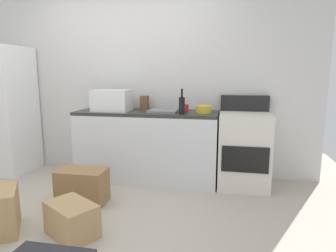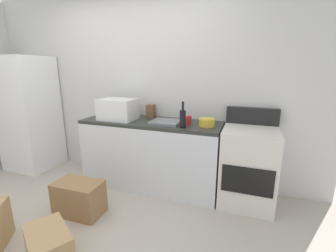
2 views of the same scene
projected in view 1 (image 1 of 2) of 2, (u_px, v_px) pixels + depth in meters
name	position (u px, v px, depth m)	size (l,w,h in m)	color
ground_plane	(84.00, 219.00, 2.83)	(6.00, 6.00, 0.00)	#B2A899
wall_back	(132.00, 79.00, 4.09)	(5.00, 0.10, 2.60)	silver
kitchen_counter	(147.00, 146.00, 3.85)	(1.80, 0.60, 0.90)	silver
refrigerator	(4.00, 110.00, 4.12)	(0.68, 0.66, 1.73)	white
stove_oven	(244.00, 149.00, 3.62)	(0.60, 0.61, 1.10)	silver
microwave	(112.00, 100.00, 3.77)	(0.46, 0.34, 0.27)	white
sink_basin	(163.00, 111.00, 3.67)	(0.36, 0.32, 0.03)	slate
wine_bottle	(182.00, 105.00, 3.48)	(0.07, 0.07, 0.30)	black
coffee_mug	(185.00, 108.00, 3.66)	(0.08, 0.08, 0.10)	red
knife_block	(144.00, 103.00, 3.96)	(0.10, 0.10, 0.18)	brown
mixing_bowl	(204.00, 109.00, 3.60)	(0.19, 0.19, 0.09)	gold
cardboard_box_large	(82.00, 186.00, 3.16)	(0.51, 0.31, 0.37)	olive
cardboard_box_medium	(72.00, 219.00, 2.53)	(0.45, 0.29, 0.29)	tan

